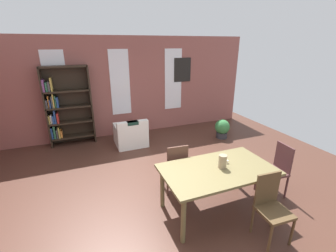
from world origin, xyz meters
name	(u,v)px	position (x,y,z in m)	size (l,w,h in m)	color
ground_plane	(163,200)	(0.00, 0.00, 0.00)	(9.13, 9.13, 0.00)	#4B2C22
back_wall_brick	(120,87)	(0.00, 3.50, 1.41)	(8.02, 0.12, 2.81)	#99564F
window_pane_0	(57,87)	(-1.64, 3.43, 1.55)	(0.55, 0.02, 1.83)	white
window_pane_1	(120,83)	(0.00, 3.43, 1.55)	(0.55, 0.02, 1.83)	white
window_pane_2	(173,80)	(1.64, 3.43, 1.55)	(0.55, 0.02, 1.83)	white
dining_table	(217,173)	(0.72, -0.53, 0.69)	(1.75, 1.00, 0.77)	brown
vase_on_table	(223,161)	(0.79, -0.53, 0.88)	(0.13, 0.13, 0.22)	#998466
tealight_candle_0	(227,162)	(0.95, -0.44, 0.80)	(0.04, 0.04, 0.05)	silver
dining_chair_far_left	(175,166)	(0.32, 0.20, 0.51)	(0.43, 0.43, 0.95)	#503227
dining_chair_near_right	(271,205)	(1.11, -1.26, 0.51)	(0.42, 0.42, 0.95)	#513C23
dining_chair_head_right	(277,168)	(1.96, -0.54, 0.51)	(0.43, 0.43, 0.95)	#512F2F
bookshelf_tall	(65,107)	(-1.50, 3.25, 1.04)	(1.15, 0.32, 2.08)	#2D2319
armchair_white	(131,135)	(0.03, 2.54, 0.28)	(0.81, 0.81, 0.75)	white
potted_plant_by_shelf	(222,128)	(2.60, 2.04, 0.29)	(0.42, 0.42, 0.55)	#333338
framed_picture	(182,70)	(1.94, 3.42, 1.83)	(0.56, 0.03, 0.72)	black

